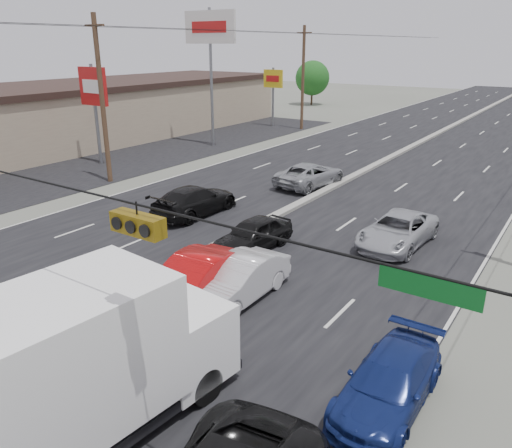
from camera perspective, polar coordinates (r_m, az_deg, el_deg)
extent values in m
cube|color=black|center=(38.44, 14.31, 6.83)|extent=(20.00, 160.00, 0.02)
cube|color=gray|center=(38.42, 14.32, 6.98)|extent=(0.50, 160.00, 0.20)
cube|color=tan|center=(49.43, -17.96, 12.00)|extent=(12.00, 42.00, 4.60)
cube|color=black|center=(43.17, -10.05, 8.53)|extent=(10.00, 42.00, 0.02)
cylinder|color=#422D1E|center=(32.45, -17.16, 13.23)|extent=(0.30, 0.30, 10.00)
cube|color=#422D1E|center=(32.30, -17.98, 20.80)|extent=(1.60, 0.12, 0.12)
cylinder|color=#422D1E|center=(51.93, 5.38, 16.19)|extent=(0.30, 0.30, 10.00)
cube|color=#422D1E|center=(51.84, 5.54, 20.93)|extent=(1.60, 0.12, 0.12)
cube|color=#72590C|center=(8.57, -13.35, -0.03)|extent=(1.05, 0.30, 0.35)
cube|color=#0C591E|center=(6.12, 19.19, -6.86)|extent=(1.20, 0.04, 0.28)
cylinder|color=slate|center=(37.97, -17.81, 11.73)|extent=(0.24, 0.24, 7.00)
cube|color=#B21414|center=(37.77, -18.13, 14.72)|extent=(2.60, 0.25, 2.60)
cylinder|color=slate|center=(43.05, -5.13, 16.11)|extent=(0.24, 0.24, 11.00)
cube|color=silver|center=(42.97, -5.31, 21.50)|extent=(5.00, 0.25, 2.50)
cylinder|color=slate|center=(53.87, 1.95, 14.26)|extent=(0.24, 0.24, 6.00)
cube|color=gold|center=(53.71, 1.98, 16.27)|extent=(2.20, 0.25, 1.80)
cylinder|color=#382619|center=(74.29, 6.38, 14.22)|extent=(0.28, 0.28, 2.16)
sphere|color=#134A17|center=(74.08, 6.46, 16.25)|extent=(4.80, 4.80, 4.80)
cube|color=black|center=(12.39, -18.26, -20.43)|extent=(3.13, 7.55, 0.26)
cube|color=white|center=(11.04, -23.05, -15.05)|extent=(3.13, 5.48, 2.94)
cube|color=white|center=(13.13, -8.65, -12.47)|extent=(2.70, 2.23, 1.89)
cylinder|color=black|center=(14.18, -12.36, -14.10)|extent=(0.41, 0.97, 0.94)
cylinder|color=black|center=(12.79, -5.89, -17.90)|extent=(0.41, 0.97, 0.94)
imported|color=#BC0B0D|center=(17.00, -7.15, -6.44)|extent=(2.14, 4.96, 1.59)
imported|color=black|center=(21.11, -0.33, -1.23)|extent=(2.05, 4.15, 1.36)
imported|color=silver|center=(17.05, -1.95, -6.44)|extent=(1.56, 4.43, 1.46)
imported|color=#A3A5AB|center=(22.40, 15.86, -0.74)|extent=(2.53, 5.04, 1.37)
imported|color=navy|center=(12.95, 14.92, -17.16)|extent=(1.77, 4.34, 1.26)
imported|color=black|center=(25.69, -6.99, 2.67)|extent=(2.16, 5.15, 1.49)
imported|color=gray|center=(30.95, 6.23, 5.61)|extent=(3.01, 5.40, 1.43)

